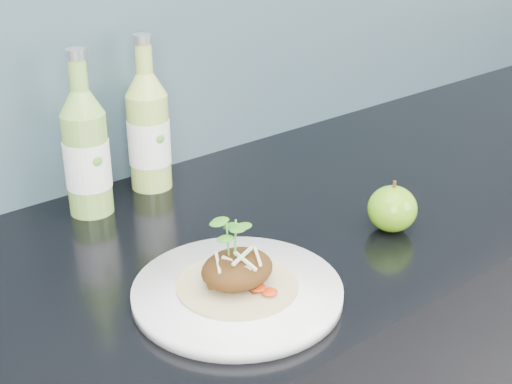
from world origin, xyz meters
TOP-DOWN VIEW (x-y plane):
  - dinner_plate at (-0.06, 1.56)m, footprint 0.27×0.27m
  - pork_taco at (-0.06, 1.56)m, footprint 0.15×0.15m
  - green_apple at (0.22, 1.56)m, footprint 0.09×0.09m
  - cider_bottle_left at (-0.08, 1.90)m, footprint 0.09×0.09m
  - cider_bottle_right at (0.04, 1.92)m, footprint 0.09×0.09m

SIDE VIEW (x-z plane):
  - dinner_plate at x=-0.06m, z-range 0.90..0.92m
  - green_apple at x=0.22m, z-range 0.90..0.97m
  - pork_taco at x=-0.06m, z-range 0.90..0.99m
  - cider_bottle_left at x=-0.08m, z-range 0.87..1.12m
  - cider_bottle_right at x=0.04m, z-range 0.87..1.12m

